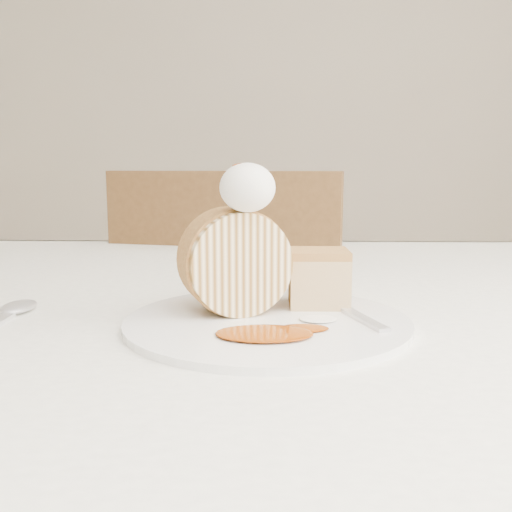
{
  "coord_description": "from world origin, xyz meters",
  "views": [
    {
      "loc": [
        0.03,
        -0.4,
        0.89
      ],
      "look_at": [
        0.02,
        0.09,
        0.81
      ],
      "focal_mm": 40.0,
      "sensor_mm": 36.0,
      "label": 1
    }
  ],
  "objects": [
    {
      "name": "table",
      "position": [
        0.0,
        0.2,
        0.66
      ],
      "size": [
        1.4,
        0.9,
        0.75
      ],
      "color": "silver",
      "rests_on": "ground"
    },
    {
      "name": "chair_far",
      "position": [
        -0.03,
        0.68,
        0.5
      ],
      "size": [
        0.49,
        0.49,
        0.88
      ],
      "rotation": [
        0.0,
        0.0,
        2.93
      ],
      "color": "brown",
      "rests_on": "ground"
    },
    {
      "name": "plate",
      "position": [
        0.03,
        0.08,
        0.75
      ],
      "size": [
        0.25,
        0.25,
        0.01
      ],
      "primitive_type": "cylinder",
      "rotation": [
        0.0,
        0.0,
        0.01
      ],
      "color": "white",
      "rests_on": "table"
    },
    {
      "name": "roulade_slice",
      "position": [
        0.0,
        0.1,
        0.8
      ],
      "size": [
        0.1,
        0.08,
        0.09
      ],
      "primitive_type": "cylinder",
      "rotation": [
        1.57,
        0.0,
        0.36
      ],
      "color": "beige",
      "rests_on": "plate"
    },
    {
      "name": "cake_chunk",
      "position": [
        0.08,
        0.13,
        0.78
      ],
      "size": [
        0.06,
        0.05,
        0.05
      ],
      "primitive_type": "cube",
      "rotation": [
        0.0,
        0.0,
        0.01
      ],
      "color": "#B58744",
      "rests_on": "plate"
    },
    {
      "name": "whipped_cream",
      "position": [
        0.01,
        0.08,
        0.87
      ],
      "size": [
        0.05,
        0.05,
        0.04
      ],
      "primitive_type": "ellipsoid",
      "color": "white",
      "rests_on": "roulade_slice"
    },
    {
      "name": "caramel_drizzle",
      "position": [
        0.01,
        0.08,
        0.89
      ],
      "size": [
        0.02,
        0.02,
        0.01
      ],
      "primitive_type": "ellipsoid",
      "color": "#8A3405",
      "rests_on": "whipped_cream"
    },
    {
      "name": "caramel_pool",
      "position": [
        0.03,
        0.02,
        0.76
      ],
      "size": [
        0.08,
        0.05,
        0.0
      ],
      "primitive_type": null,
      "rotation": [
        0.0,
        0.0,
        0.01
      ],
      "color": "#8A3405",
      "rests_on": "plate"
    },
    {
      "name": "fork",
      "position": [
        0.11,
        0.08,
        0.76
      ],
      "size": [
        0.07,
        0.15,
        0.0
      ],
      "primitive_type": "cube",
      "rotation": [
        0.0,
        0.0,
        0.32
      ],
      "color": "silver",
      "rests_on": "plate"
    }
  ]
}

